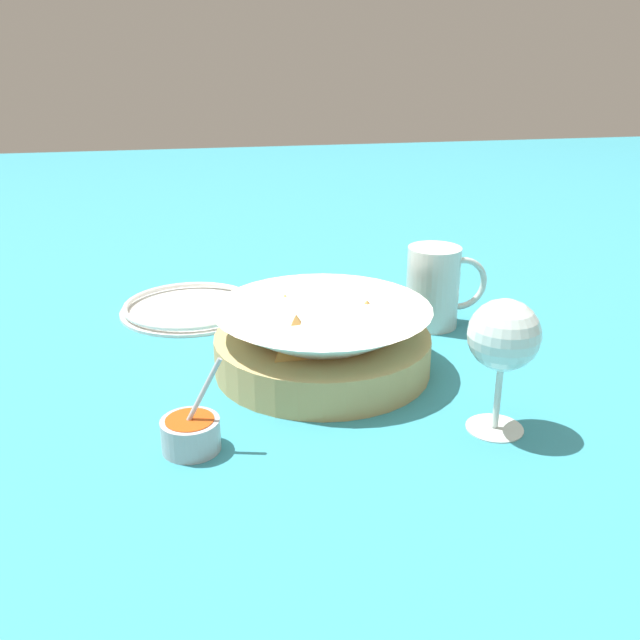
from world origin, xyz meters
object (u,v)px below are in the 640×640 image
side_plate (190,307)px  food_basket (320,342)px  wine_glass (504,339)px  beer_mug (434,290)px  sauce_cup (191,433)px

side_plate → food_basket: bearing=-57.0°
wine_glass → beer_mug: bearing=83.7°
beer_mug → sauce_cup: bearing=-141.9°
food_basket → side_plate: (-0.16, 0.24, -0.03)m
food_basket → beer_mug: beer_mug is taller
wine_glass → side_plate: wine_glass is taller
wine_glass → beer_mug: size_ratio=1.22×
sauce_cup → side_plate: sauce_cup is taller
sauce_cup → side_plate: (0.01, 0.40, -0.01)m
food_basket → wine_glass: 0.25m
food_basket → beer_mug: bearing=31.7°
food_basket → beer_mug: (0.19, 0.12, 0.02)m
wine_glass → side_plate: (-0.31, 0.42, -0.10)m
food_basket → side_plate: bearing=123.0°
food_basket → side_plate: size_ratio=1.28×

